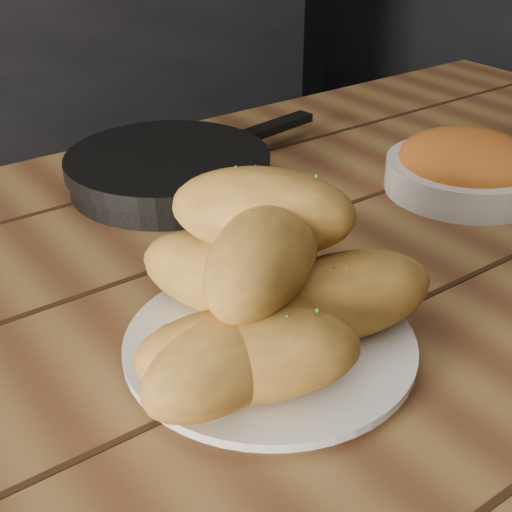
% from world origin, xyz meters
% --- Properties ---
extents(table, '(1.63, 0.94, 0.75)m').
position_xyz_m(table, '(0.67, 0.51, 0.66)').
color(table, brown).
rests_on(table, ground).
extents(plate, '(0.25, 0.25, 0.02)m').
position_xyz_m(plate, '(0.56, 0.43, 0.76)').
color(plate, white).
rests_on(plate, table).
extents(bread_rolls, '(0.30, 0.27, 0.14)m').
position_xyz_m(bread_rolls, '(0.55, 0.42, 0.82)').
color(bread_rolls, gold).
rests_on(bread_rolls, plate).
extents(skillet, '(0.39, 0.26, 0.05)m').
position_xyz_m(skillet, '(0.67, 0.79, 0.77)').
color(skillet, black).
rests_on(skillet, table).
extents(bowl, '(0.20, 0.20, 0.07)m').
position_xyz_m(bowl, '(0.97, 0.56, 0.78)').
color(bowl, white).
rests_on(bowl, table).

